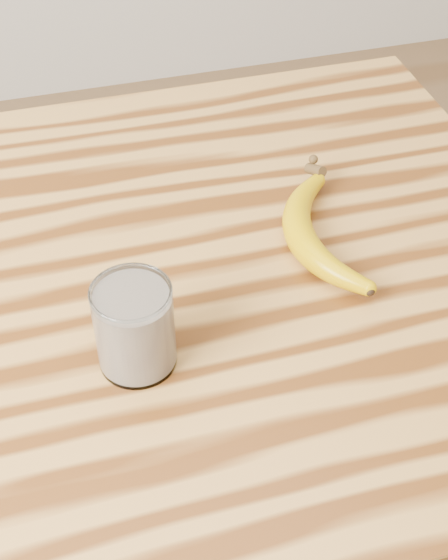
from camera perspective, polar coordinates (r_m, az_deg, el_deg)
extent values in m
cube|color=#B47E3B|center=(0.91, -12.16, -1.87)|extent=(1.20, 0.80, 0.04)
cylinder|color=brown|center=(1.56, 8.76, -0.88)|extent=(0.06, 0.06, 0.86)
cylinder|color=white|center=(0.78, -6.56, -3.43)|extent=(0.08, 0.08, 0.10)
torus|color=white|center=(0.74, -6.86, -0.87)|extent=(0.08, 0.08, 0.00)
cylinder|color=beige|center=(0.78, -6.54, -3.60)|extent=(0.07, 0.07, 0.09)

